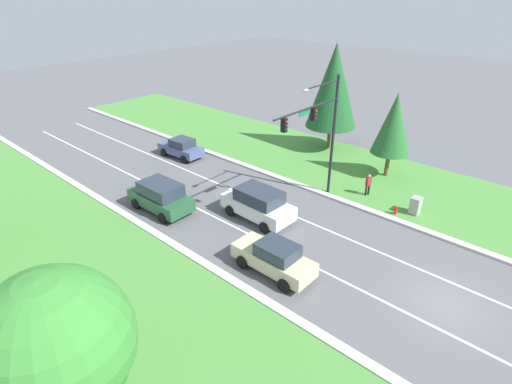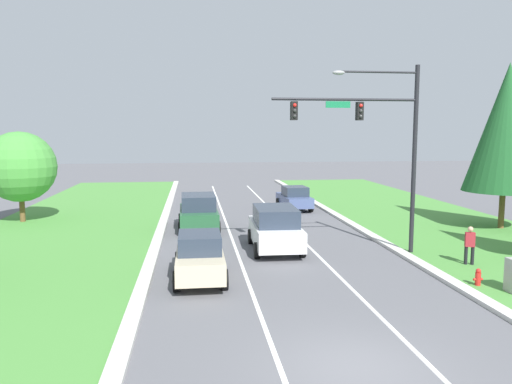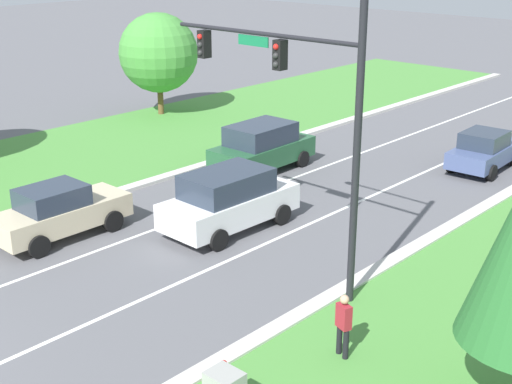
{
  "view_description": "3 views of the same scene",
  "coord_description": "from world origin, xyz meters",
  "px_view_note": "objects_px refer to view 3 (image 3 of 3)",
  "views": [
    {
      "loc": [
        -16.86,
        -2.86,
        13.55
      ],
      "look_at": [
        -0.4,
        11.8,
        2.14
      ],
      "focal_mm": 28.0,
      "sensor_mm": 36.0,
      "label": 1
    },
    {
      "loc": [
        -3.78,
        -10.88,
        5.59
      ],
      "look_at": [
        -0.58,
        14.41,
        2.51
      ],
      "focal_mm": 35.0,
      "sensor_mm": 36.0,
      "label": 2
    },
    {
      "loc": [
        16.0,
        -3.97,
        9.52
      ],
      "look_at": [
        1.47,
        11.8,
        1.75
      ],
      "focal_mm": 50.0,
      "sensor_mm": 36.0,
      "label": 3
    }
  ],
  "objects_px": {
    "oak_near_left_tree": "(158,53)",
    "pedestrian": "(343,324)",
    "fire_hydrant": "(224,374)",
    "champagne_sedan": "(59,212)",
    "slate_blue_sedan": "(485,150)",
    "traffic_signal_mast": "(303,93)",
    "white_suv": "(229,200)",
    "forest_suv": "(262,146)"
  },
  "relations": [
    {
      "from": "white_suv",
      "to": "champagne_sedan",
      "type": "bearing_deg",
      "value": -128.74
    },
    {
      "from": "white_suv",
      "to": "traffic_signal_mast",
      "type": "bearing_deg",
      "value": -17.74
    },
    {
      "from": "white_suv",
      "to": "champagne_sedan",
      "type": "xyz_separation_m",
      "value": [
        -3.61,
        -4.31,
        -0.16
      ]
    },
    {
      "from": "white_suv",
      "to": "champagne_sedan",
      "type": "relative_size",
      "value": 1.07
    },
    {
      "from": "traffic_signal_mast",
      "to": "white_suv",
      "type": "distance_m",
      "value": 6.42
    },
    {
      "from": "slate_blue_sedan",
      "to": "fire_hydrant",
      "type": "relative_size",
      "value": 6.13
    },
    {
      "from": "forest_suv",
      "to": "champagne_sedan",
      "type": "relative_size",
      "value": 1.03
    },
    {
      "from": "forest_suv",
      "to": "white_suv",
      "type": "height_order",
      "value": "white_suv"
    },
    {
      "from": "pedestrian",
      "to": "fire_hydrant",
      "type": "bearing_deg",
      "value": 83.83
    },
    {
      "from": "traffic_signal_mast",
      "to": "white_suv",
      "type": "xyz_separation_m",
      "value": [
        -4.32,
        1.48,
        -4.52
      ]
    },
    {
      "from": "champagne_sedan",
      "to": "traffic_signal_mast",
      "type": "bearing_deg",
      "value": 19.43
    },
    {
      "from": "forest_suv",
      "to": "fire_hydrant",
      "type": "height_order",
      "value": "forest_suv"
    },
    {
      "from": "pedestrian",
      "to": "traffic_signal_mast",
      "type": "bearing_deg",
      "value": -17.57
    },
    {
      "from": "slate_blue_sedan",
      "to": "fire_hydrant",
      "type": "height_order",
      "value": "slate_blue_sedan"
    },
    {
      "from": "champagne_sedan",
      "to": "white_suv",
      "type": "bearing_deg",
      "value": 49.84
    },
    {
      "from": "forest_suv",
      "to": "oak_near_left_tree",
      "type": "relative_size",
      "value": 0.85
    },
    {
      "from": "slate_blue_sedan",
      "to": "oak_near_left_tree",
      "type": "distance_m",
      "value": 18.15
    },
    {
      "from": "slate_blue_sedan",
      "to": "oak_near_left_tree",
      "type": "bearing_deg",
      "value": -173.4
    },
    {
      "from": "traffic_signal_mast",
      "to": "forest_suv",
      "type": "distance_m",
      "value": 11.51
    },
    {
      "from": "pedestrian",
      "to": "white_suv",
      "type": "bearing_deg",
      "value": -8.55
    },
    {
      "from": "champagne_sedan",
      "to": "oak_near_left_tree",
      "type": "bearing_deg",
      "value": 128.48
    },
    {
      "from": "oak_near_left_tree",
      "to": "traffic_signal_mast",
      "type": "bearing_deg",
      "value": -29.51
    },
    {
      "from": "traffic_signal_mast",
      "to": "oak_near_left_tree",
      "type": "height_order",
      "value": "traffic_signal_mast"
    },
    {
      "from": "forest_suv",
      "to": "fire_hydrant",
      "type": "xyz_separation_m",
      "value": [
        9.87,
        -12.15,
        -0.7
      ]
    },
    {
      "from": "forest_suv",
      "to": "pedestrian",
      "type": "height_order",
      "value": "forest_suv"
    },
    {
      "from": "champagne_sedan",
      "to": "slate_blue_sedan",
      "type": "bearing_deg",
      "value": 66.64
    },
    {
      "from": "forest_suv",
      "to": "oak_near_left_tree",
      "type": "height_order",
      "value": "oak_near_left_tree"
    },
    {
      "from": "fire_hydrant",
      "to": "oak_near_left_tree",
      "type": "distance_m",
      "value": 26.06
    },
    {
      "from": "white_suv",
      "to": "fire_hydrant",
      "type": "relative_size",
      "value": 7.06
    },
    {
      "from": "oak_near_left_tree",
      "to": "pedestrian",
      "type": "bearing_deg",
      "value": -30.52
    },
    {
      "from": "traffic_signal_mast",
      "to": "slate_blue_sedan",
      "type": "distance_m",
      "value": 14.39
    },
    {
      "from": "traffic_signal_mast",
      "to": "forest_suv",
      "type": "xyz_separation_m",
      "value": [
        -7.86,
        7.06,
        -4.55
      ]
    },
    {
      "from": "fire_hydrant",
      "to": "oak_near_left_tree",
      "type": "xyz_separation_m",
      "value": [
        -20.63,
        15.62,
        3.12
      ]
    },
    {
      "from": "slate_blue_sedan",
      "to": "champagne_sedan",
      "type": "xyz_separation_m",
      "value": [
        -7.02,
        -16.38,
        0.07
      ]
    },
    {
      "from": "slate_blue_sedan",
      "to": "champagne_sedan",
      "type": "relative_size",
      "value": 0.93
    },
    {
      "from": "traffic_signal_mast",
      "to": "pedestrian",
      "type": "bearing_deg",
      "value": -35.92
    },
    {
      "from": "traffic_signal_mast",
      "to": "champagne_sedan",
      "type": "xyz_separation_m",
      "value": [
        -7.93,
        -2.82,
        -4.67
      ]
    },
    {
      "from": "forest_suv",
      "to": "slate_blue_sedan",
      "type": "relative_size",
      "value": 1.11
    },
    {
      "from": "pedestrian",
      "to": "oak_near_left_tree",
      "type": "bearing_deg",
      "value": -12.17
    },
    {
      "from": "traffic_signal_mast",
      "to": "fire_hydrant",
      "type": "bearing_deg",
      "value": -68.43
    },
    {
      "from": "forest_suv",
      "to": "pedestrian",
      "type": "relative_size",
      "value": 2.81
    },
    {
      "from": "forest_suv",
      "to": "pedestrian",
      "type": "xyz_separation_m",
      "value": [
        11.12,
        -9.42,
        -0.1
      ]
    }
  ]
}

